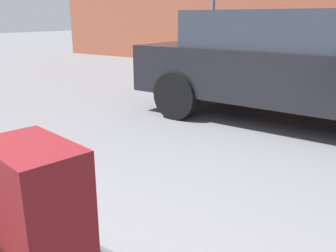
{
  "coord_description": "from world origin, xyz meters",
  "views": [
    {
      "loc": [
        1.2,
        -0.55,
        1.33
      ],
      "look_at": [
        0.0,
        1.2,
        0.69
      ],
      "focal_mm": 38.54,
      "sensor_mm": 36.0,
      "label": 1
    }
  ],
  "objects": [
    {
      "name": "suitcase_maroon_rear_left",
      "position": [
        0.31,
        0.03,
        0.66
      ],
      "size": [
        0.38,
        0.27,
        0.64
      ],
      "primitive_type": "cube",
      "rotation": [
        0.0,
        0.0,
        -0.18
      ],
      "color": "maroon",
      "rests_on": "luggage_cart"
    },
    {
      "name": "parked_car",
      "position": [
        -0.03,
        4.27,
        0.76
      ],
      "size": [
        4.35,
        2.02,
        1.42
      ],
      "color": "black",
      "rests_on": "ground_plane"
    },
    {
      "name": "no_parking_sign",
      "position": [
        -1.72,
        5.0,
        1.48
      ],
      "size": [
        0.48,
        0.17,
        2.39
      ],
      "color": "slate",
      "rests_on": "ground_plane"
    }
  ]
}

